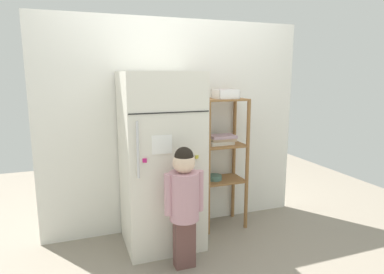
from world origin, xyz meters
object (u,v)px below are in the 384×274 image
object	(u,v)px
fruit_bin	(225,95)
child_standing	(184,196)
refrigerator	(161,161)
pantry_shelf_unit	(222,151)

from	to	relation	value
fruit_bin	child_standing	bearing A→B (deg)	-137.02
refrigerator	child_standing	xyz separation A→B (m)	(0.06, -0.45, -0.18)
refrigerator	fruit_bin	distance (m)	0.90
refrigerator	pantry_shelf_unit	xyz separation A→B (m)	(0.66, 0.14, 0.00)
pantry_shelf_unit	fruit_bin	world-z (taller)	fruit_bin
refrigerator	fruit_bin	bearing A→B (deg)	10.88
fruit_bin	refrigerator	bearing A→B (deg)	-169.12
refrigerator	child_standing	world-z (taller)	refrigerator
child_standing	pantry_shelf_unit	xyz separation A→B (m)	(0.60, 0.59, 0.18)
pantry_shelf_unit	child_standing	bearing A→B (deg)	-135.42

